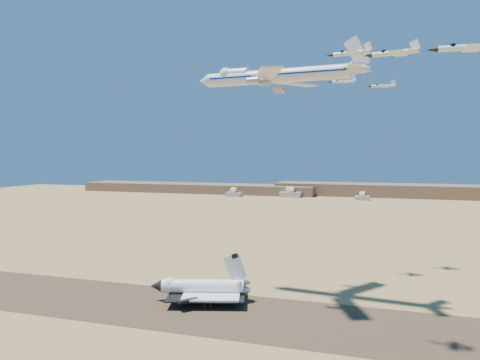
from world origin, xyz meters
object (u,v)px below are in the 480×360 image
(shuttle, at_px, (202,288))
(chase_jet_d, at_px, (343,81))
(carrier_747, at_px, (271,76))
(crew_b, at_px, (211,305))
(chase_jet_a, at_px, (351,53))
(chase_jet_c, at_px, (466,47))
(crew_c, at_px, (210,306))
(chase_jet_e, at_px, (382,86))
(crew_a, at_px, (204,307))
(chase_jet_b, at_px, (393,53))

(shuttle, relative_size, chase_jet_d, 2.92)
(carrier_747, bearing_deg, crew_b, -123.44)
(chase_jet_a, xyz_separation_m, chase_jet_c, (28.89, -35.90, -7.79))
(carrier_747, relative_size, chase_jet_d, 5.24)
(crew_c, distance_m, chase_jet_e, 149.80)
(crew_a, height_order, chase_jet_b, chase_jet_b)
(carrier_747, xyz_separation_m, chase_jet_a, (37.23, -43.16, -1.07))
(crew_a, relative_size, crew_b, 1.02)
(chase_jet_b, xyz_separation_m, chase_jet_e, (-5.38, 126.34, 8.08))
(carrier_747, height_order, chase_jet_e, carrier_747)
(crew_c, distance_m, chase_jet_b, 118.99)
(chase_jet_d, bearing_deg, chase_jet_b, -79.85)
(crew_a, xyz_separation_m, chase_jet_e, (65.96, 93.69, 98.72))
(chase_jet_b, relative_size, chase_jet_d, 1.06)
(carrier_747, bearing_deg, chase_jet_c, -44.37)
(crew_b, relative_size, chase_jet_d, 0.12)
(chase_jet_d, xyz_separation_m, chase_jet_e, (19.18, 19.95, -0.36))
(carrier_747, height_order, crew_a, carrier_747)
(chase_jet_c, distance_m, chase_jet_d, 134.05)
(crew_c, relative_size, chase_jet_e, 0.11)
(shuttle, relative_size, chase_jet_a, 2.87)
(crew_b, bearing_deg, crew_a, 99.50)
(crew_a, bearing_deg, chase_jet_a, -85.97)
(shuttle, distance_m, crew_c, 11.61)
(crew_a, height_order, chase_jet_c, chase_jet_c)
(crew_a, bearing_deg, chase_jet_e, -14.32)
(chase_jet_c, relative_size, chase_jet_d, 1.07)
(chase_jet_c, height_order, chase_jet_d, chase_jet_d)
(crew_a, xyz_separation_m, chase_jet_a, (58.26, -17.58, 94.46))
(carrier_747, distance_m, chase_jet_d, 54.72)
(crew_c, height_order, chase_jet_c, chase_jet_c)
(crew_a, height_order, chase_jet_d, chase_jet_d)
(shuttle, relative_size, chase_jet_b, 2.77)
(carrier_747, xyz_separation_m, chase_jet_e, (44.92, 68.11, 3.19))
(crew_c, height_order, chase_jet_d, chase_jet_d)
(crew_c, bearing_deg, crew_b, -70.63)
(carrier_747, xyz_separation_m, crew_c, (-18.99, -24.61, -95.59))
(chase_jet_c, bearing_deg, chase_jet_b, 127.68)
(shuttle, bearing_deg, crew_a, -78.18)
(chase_jet_e, bearing_deg, carrier_747, -127.54)
(crew_c, relative_size, chase_jet_c, 0.11)
(shuttle, xyz_separation_m, chase_jet_a, (63.09, -26.63, 89.80))
(shuttle, xyz_separation_m, chase_jet_c, (91.98, -62.53, 82.01))
(crew_a, bearing_deg, carrier_747, -18.61)
(crew_a, xyz_separation_m, crew_c, (2.04, 0.97, -0.06))
(crew_c, height_order, chase_jet_e, chase_jet_e)
(carrier_747, height_order, crew_b, carrier_747)
(crew_a, bearing_deg, chase_jet_b, -93.77)
(carrier_747, xyz_separation_m, chase_jet_d, (25.74, 48.16, 3.55))
(shuttle, height_order, carrier_747, carrier_747)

